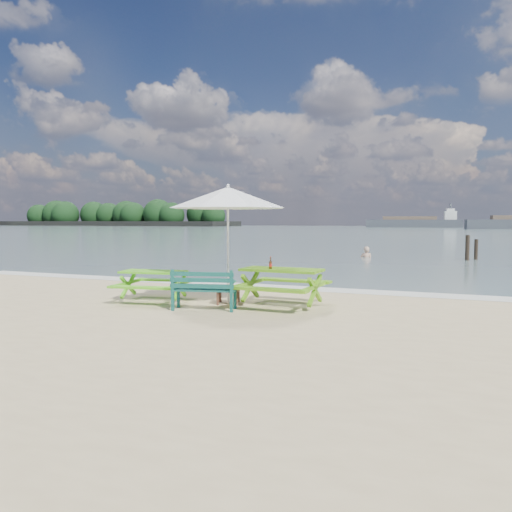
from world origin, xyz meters
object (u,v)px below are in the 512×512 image
at_px(side_table, 228,296).
at_px(picnic_table_right, 282,288).
at_px(beer_bottle, 271,265).
at_px(park_bench, 204,298).
at_px(picnic_table_left, 154,286).
at_px(swimmer, 366,263).
at_px(patio_umbrella, 228,198).

bearing_deg(side_table, picnic_table_right, 4.21).
xyz_separation_m(picnic_table_right, beer_bottle, (-0.22, -0.13, 0.52)).
bearing_deg(beer_bottle, park_bench, -142.54).
bearing_deg(beer_bottle, picnic_table_left, -174.06).
bearing_deg(park_bench, swimmer, 87.77).
xyz_separation_m(picnic_table_left, swimmer, (2.31, 16.06, -0.65)).
distance_m(picnic_table_left, patio_umbrella, 2.76).
relative_size(picnic_table_left, beer_bottle, 7.17).
bearing_deg(swimmer, patio_umbrella, -91.90).
height_order(side_table, beer_bottle, beer_bottle).
height_order(park_bench, swimmer, park_bench).
height_order(picnic_table_right, swimmer, picnic_table_right).
bearing_deg(picnic_table_left, picnic_table_right, 7.88).
height_order(side_table, swimmer, swimmer).
bearing_deg(side_table, park_bench, -97.85).
height_order(picnic_table_right, beer_bottle, beer_bottle).
bearing_deg(picnic_table_left, beer_bottle, 5.94).
bearing_deg(beer_bottle, swimmer, 91.90).
bearing_deg(picnic_table_right, beer_bottle, -149.54).
xyz_separation_m(picnic_table_left, picnic_table_right, (3.05, 0.42, 0.06)).
bearing_deg(patio_umbrella, picnic_table_left, -169.58).
bearing_deg(picnic_table_right, picnic_table_left, -172.12).
xyz_separation_m(side_table, patio_umbrella, (0.00, 0.00, 2.23)).
distance_m(park_bench, beer_bottle, 1.62).
relative_size(park_bench, beer_bottle, 5.41).
xyz_separation_m(patio_umbrella, swimmer, (0.52, 15.73, -2.72)).
distance_m(picnic_table_right, beer_bottle, 0.58).
bearing_deg(beer_bottle, patio_umbrella, 178.11).
distance_m(park_bench, side_table, 0.94).
bearing_deg(park_bench, picnic_table_left, 160.09).
height_order(beer_bottle, swimmer, beer_bottle).
distance_m(side_table, swimmer, 15.75).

